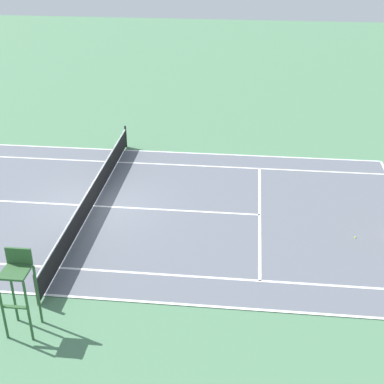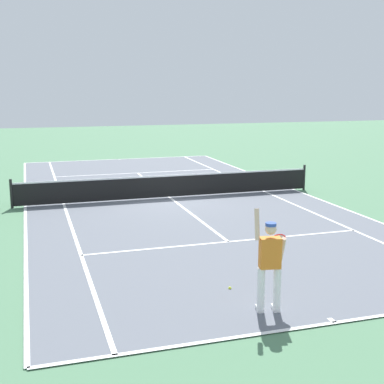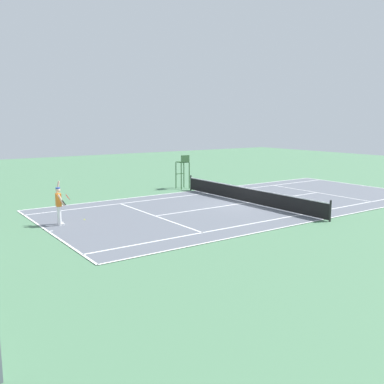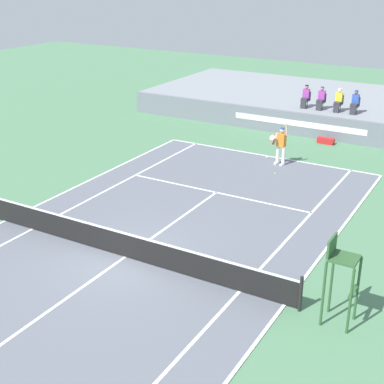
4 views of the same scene
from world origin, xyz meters
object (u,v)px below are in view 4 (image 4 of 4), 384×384
Objects in this scene: umpire_chair at (340,270)px; equipment_bag at (326,141)px; tennis_player at (281,145)px; spectator_seated_2 at (338,101)px; spectator_seated_1 at (321,99)px; tennis_ball at (275,173)px; spectator_seated_0 at (306,97)px; spectator_seated_3 at (355,103)px.

umpire_chair is 16.28m from equipment_bag.
spectator_seated_2 is at bearing 83.24° from tennis_player.
tennis_ball is at bearing -86.20° from spectator_seated_1.
spectator_seated_0 and spectator_seated_2 have the same top height.
spectator_seated_0 reaches higher than tennis_player.
equipment_bag is (1.97, -2.04, -1.73)m from spectator_seated_0.
tennis_player is (-1.66, -6.39, -0.90)m from spectator_seated_3.
equipment_bag is at bearing 84.35° from tennis_ball.
spectator_seated_1 is at bearing 91.96° from tennis_player.
spectator_seated_3 reaches higher than tennis_ball.
spectator_seated_1 reaches higher than tennis_ball.
spectator_seated_0 is at bearing 99.90° from tennis_player.
tennis_ball is at bearing -79.64° from spectator_seated_0.
spectator_seated_0 is 0.52× the size of umpire_chair.
tennis_player is 1.66m from tennis_ball.
umpire_chair reaches higher than tennis_player.
tennis_ball is 0.08× the size of equipment_bag.
spectator_seated_0 is 2.78m from spectator_seated_3.
spectator_seated_0 reaches higher than tennis_ball.
tennis_ball is 5.70m from equipment_bag.
spectator_seated_1 is (0.90, 0.00, 0.00)m from spectator_seated_0.
tennis_ball is at bearing -100.06° from spectator_seated_3.
spectator_seated_3 is (1.88, 0.00, 0.00)m from spectator_seated_1.
spectator_seated_1 is at bearing 93.80° from tennis_ball.
spectator_seated_2 is 6.50m from tennis_player.
spectator_seated_2 is at bearing 86.56° from tennis_ball.
spectator_seated_1 is 1.00× the size of spectator_seated_3.
spectator_seated_1 is 2.89m from equipment_bag.
spectator_seated_2 and spectator_seated_3 have the same top height.
spectator_seated_3 reaches higher than equipment_bag.
spectator_seated_2 is 1.40× the size of equipment_bag.
spectator_seated_1 is at bearing 180.00° from spectator_seated_3.
spectator_seated_1 is 1.40× the size of equipment_bag.
spectator_seated_3 is at bearing 0.00° from spectator_seated_2.
spectator_seated_3 is at bearing 75.42° from tennis_player.
spectator_seated_1 is 0.52× the size of umpire_chair.
umpire_chair is (5.96, -11.04, 0.56)m from tennis_player.
spectator_seated_0 is 0.90m from spectator_seated_1.
equipment_bag is at bearing -111.58° from spectator_seated_3.
tennis_player reaches higher than tennis_ball.
spectator_seated_0 is 1.87m from spectator_seated_2.
equipment_bag reaches higher than tennis_ball.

